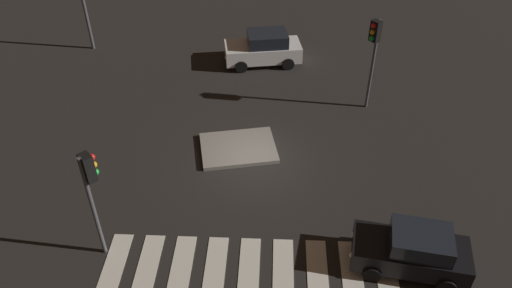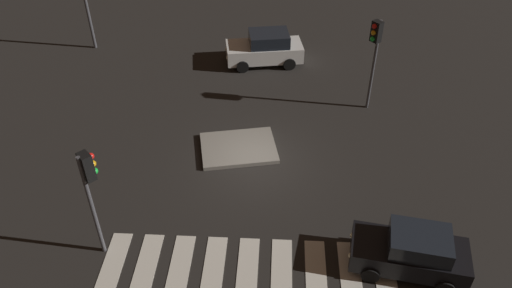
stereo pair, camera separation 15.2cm
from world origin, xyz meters
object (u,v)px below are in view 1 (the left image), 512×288
(traffic_island, at_px, (238,148))
(traffic_light_north, at_px, (374,44))
(car_white, at_px, (264,48))
(car_black, at_px, (413,251))
(traffic_light_south, at_px, (90,181))

(traffic_island, relative_size, traffic_light_north, 0.80)
(car_white, relative_size, car_black, 1.08)
(traffic_light_north, height_order, traffic_light_south, traffic_light_north)
(car_black, height_order, traffic_light_south, traffic_light_south)
(car_white, bearing_deg, traffic_light_south, 60.29)
(car_black, xyz_separation_m, traffic_light_north, (-0.29, 9.55, 2.62))
(car_white, bearing_deg, traffic_light_north, 130.81)
(car_black, xyz_separation_m, traffic_light_south, (-10.35, 0.31, 2.41))
(traffic_island, xyz_separation_m, traffic_light_south, (-4.15, -5.73, 3.15))
(traffic_light_north, bearing_deg, traffic_island, -9.71)
(car_black, height_order, traffic_light_north, traffic_light_north)
(traffic_light_south, bearing_deg, traffic_light_north, -2.03)
(car_black, bearing_deg, traffic_island, -34.90)
(traffic_light_north, bearing_deg, traffic_light_south, 2.11)
(traffic_light_south, bearing_deg, car_black, -46.34)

